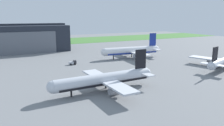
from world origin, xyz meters
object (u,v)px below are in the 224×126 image
at_px(airliner_far_left, 131,51).
at_px(airliner_near_right, 105,80).
at_px(maintenance_hangar, 2,39).
at_px(stair_truck, 73,63).

xyz_separation_m(airliner_far_left, airliner_near_right, (-38.38, -44.78, -0.41)).
relative_size(maintenance_hangar, stair_truck, 22.63).
bearing_deg(maintenance_hangar, airliner_near_right, -74.95).
height_order(maintenance_hangar, airliner_far_left, maintenance_hangar).
relative_size(airliner_far_left, stair_truck, 9.93).
bearing_deg(airliner_far_left, airliner_near_right, -130.60).
relative_size(maintenance_hangar, airliner_far_left, 2.28).
bearing_deg(airliner_far_left, stair_truck, -176.67).
bearing_deg(airliner_near_right, airliner_far_left, 49.40).
distance_m(airliner_far_left, stair_truck, 35.95).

